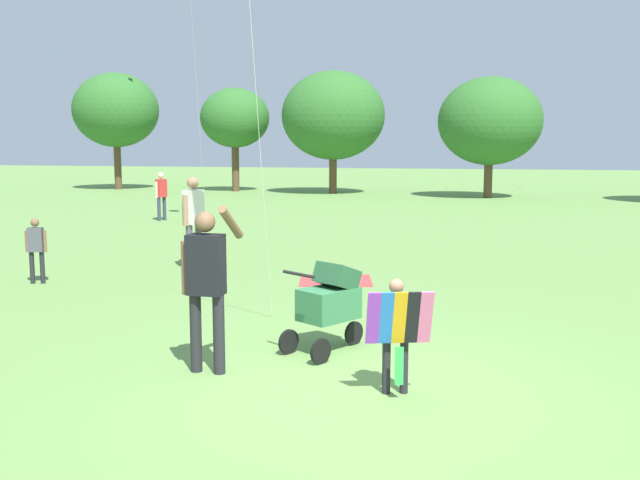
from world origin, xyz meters
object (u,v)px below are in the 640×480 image
at_px(person_couple_left, 161,192).
at_px(person_kid_running, 36,245).
at_px(person_adult_flyer, 206,276).
at_px(child_with_butterfly_kite, 396,325).
at_px(person_red_shirt, 193,215).
at_px(picnic_blanket, 336,280).
at_px(stroller, 330,299).

xyz_separation_m(person_couple_left, person_kid_running, (2.29, -9.63, -0.21)).
distance_m(person_adult_flyer, person_kid_running, 5.98).
distance_m(child_with_butterfly_kite, person_adult_flyer, 2.02).
height_order(person_couple_left, person_kid_running, person_couple_left).
xyz_separation_m(person_adult_flyer, person_kid_running, (-4.60, 3.80, -0.36)).
xyz_separation_m(person_adult_flyer, person_couple_left, (-6.90, 13.43, -0.15)).
xyz_separation_m(person_adult_flyer, person_red_shirt, (-2.58, 5.74, 0.01)).
relative_size(person_adult_flyer, picnic_blanket, 1.42).
bearing_deg(person_adult_flyer, person_kid_running, 140.48).
distance_m(person_adult_flyer, stroller, 1.53).
height_order(person_red_shirt, picnic_blanket, person_red_shirt).
height_order(person_red_shirt, person_kid_running, person_red_shirt).
bearing_deg(child_with_butterfly_kite, person_adult_flyer, 173.71).
bearing_deg(person_kid_running, stroller, -26.09).
relative_size(person_adult_flyer, person_kid_running, 1.58).
bearing_deg(child_with_butterfly_kite, person_red_shirt, 127.40).
bearing_deg(person_adult_flyer, stroller, 43.31).
bearing_deg(person_adult_flyer, person_couple_left, 117.18).
distance_m(stroller, picnic_blanket, 4.26).
distance_m(stroller, person_red_shirt, 5.99).
bearing_deg(person_red_shirt, person_kid_running, -136.19).
height_order(person_red_shirt, person_couple_left, person_red_shirt).
relative_size(person_red_shirt, picnic_blanket, 1.40).
bearing_deg(person_couple_left, picnic_blanket, -49.08).
height_order(child_with_butterfly_kite, stroller, child_with_butterfly_kite).
distance_m(person_red_shirt, person_kid_running, 2.83).
bearing_deg(picnic_blanket, stroller, -79.09).
distance_m(stroller, person_kid_running, 6.32).
relative_size(stroller, picnic_blanket, 0.87).
distance_m(person_adult_flyer, person_couple_left, 15.10).
bearing_deg(person_red_shirt, person_couple_left, 119.33).
xyz_separation_m(person_adult_flyer, picnic_blanket, (0.28, 5.15, -1.01)).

